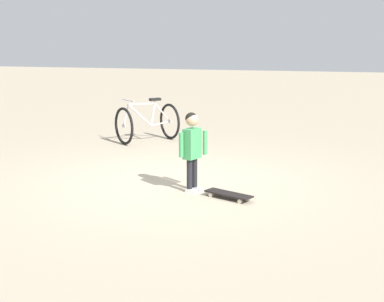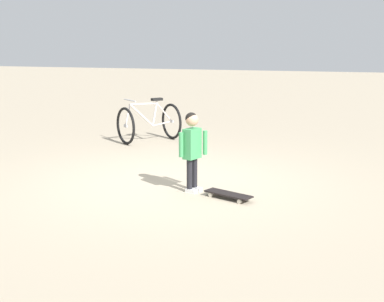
% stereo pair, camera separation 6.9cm
% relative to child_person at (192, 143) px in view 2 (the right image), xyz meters
% --- Properties ---
extents(ground_plane, '(50.00, 50.00, 0.00)m').
position_rel_child_person_xyz_m(ground_plane, '(0.42, -0.37, -0.66)').
color(ground_plane, tan).
extents(child_person, '(0.32, 0.29, 1.06)m').
position_rel_child_person_xyz_m(child_person, '(0.00, 0.00, 0.00)').
color(child_person, black).
rests_on(child_person, ground).
extents(skateboard, '(0.67, 0.44, 0.07)m').
position_rel_child_person_xyz_m(skateboard, '(-0.54, 0.21, -0.60)').
color(skateboard, black).
rests_on(skateboard, ground).
extents(bicycle_mid, '(1.24, 1.27, 0.85)m').
position_rel_child_person_xyz_m(bicycle_mid, '(1.73, -3.20, -0.28)').
color(bicycle_mid, black).
rests_on(bicycle_mid, ground).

